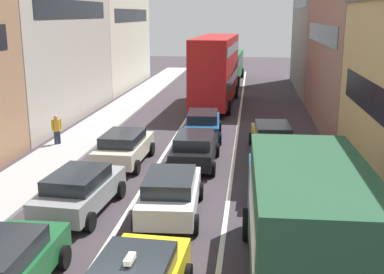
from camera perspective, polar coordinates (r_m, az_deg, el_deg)
name	(u,v)px	position (r m, az deg, el deg)	size (l,w,h in m)	color
sidewalk_left	(98,126)	(29.79, -10.98, 1.32)	(2.60, 64.00, 0.14)	#A1A1A1
lane_stripe_left	(180,129)	(28.67, -1.42, 0.94)	(0.16, 60.00, 0.01)	silver
lane_stripe_right	(237,131)	(28.39, 5.39, 0.74)	(0.16, 60.00, 0.01)	silver
building_row_left	(26,25)	(33.49, -18.93, 12.42)	(7.20, 43.90, 12.85)	#9E7556
building_row_right	(371,29)	(33.59, 20.35, 11.85)	(7.20, 43.90, 14.24)	gray
removalist_box_truck	(303,221)	(11.69, 12.93, -9.59)	(2.85, 7.76, 3.58)	navy
sedan_left_lane_front	(2,268)	(12.70, -21.51, -14.15)	(2.12, 4.33, 1.49)	#19592D
sedan_centre_lane_second	(171,193)	(16.39, -2.54, -6.58)	(2.25, 4.39, 1.49)	silver
wagon_left_lane_second	(80,190)	(17.06, -13.08, -6.10)	(2.30, 4.41, 1.49)	gray
hatchback_centre_lane_third	(195,148)	(21.65, 0.31, -1.34)	(2.09, 4.32, 1.49)	black
sedan_left_lane_third	(124,147)	(22.08, -8.01, -1.17)	(2.12, 4.33, 1.49)	beige
coupe_centre_lane_fourth	(203,124)	(26.48, 1.28, 1.57)	(2.30, 4.41, 1.49)	#194C8C
sedan_right_lane_behind_truck	(277,172)	(18.78, 9.99, -4.03)	(2.18, 4.36, 1.49)	#759EB7
wagon_right_lane_far	(272,137)	(23.87, 9.43, -0.04)	(2.26, 4.40, 1.49)	#B29319
bus_mid_queue_primary	(216,68)	(35.55, 2.81, 8.16)	(3.11, 10.59, 5.06)	#B21919
bus_far_queue_secondary	(228,64)	(48.64, 4.23, 8.53)	(3.07, 10.58, 2.90)	#1E6033
pedestrian_near_kerb	(57,129)	(25.66, -15.66, 0.96)	(0.41, 0.42, 1.66)	#262D47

